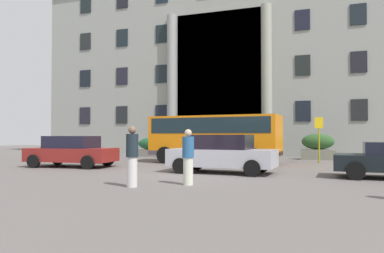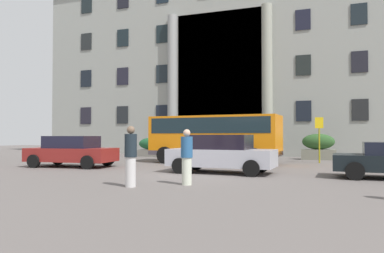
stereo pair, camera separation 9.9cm
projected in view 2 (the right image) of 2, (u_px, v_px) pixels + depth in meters
The scene contains 14 objects.
ground_plane at pixel (196, 175), 14.11m from camera, with size 80.00×64.00×0.12m, color #615A56.
office_building_facade at pixel (261, 67), 30.79m from camera, with size 36.02×9.63×14.65m.
orange_minibus at pixel (215, 135), 19.59m from camera, with size 7.08×2.98×2.55m.
bus_stop_sign at pixel (319, 135), 19.78m from camera, with size 0.44×0.08×2.51m.
hedge_planter_entrance_right at pixel (260, 149), 23.46m from camera, with size 2.17×0.76×1.29m.
hedge_planter_far_east at pixel (318, 147), 22.50m from camera, with size 2.03×0.99×1.61m.
hedge_planter_far_west at pixel (201, 147), 25.28m from camera, with size 1.60×0.72×1.42m.
hedge_planter_west at pixel (152, 147), 25.99m from camera, with size 2.16×0.96×1.36m.
parked_sedan_far at pixel (221, 154), 14.49m from camera, with size 4.33×2.17×1.53m.
white_taxi_kerbside at pixel (72, 151), 17.32m from camera, with size 4.25×2.30×1.48m.
scooter_by_planter at pixel (98, 155), 19.19m from camera, with size 1.97×0.55×0.89m.
motorcycle_near_kerb at pixel (213, 158), 17.01m from camera, with size 1.90×0.61×0.89m.
pedestrian_child_trailing at pixel (187, 157), 10.98m from camera, with size 0.36×0.36×1.69m.
pedestrian_man_red_shirt at pixel (131, 156), 10.54m from camera, with size 0.36×0.36×1.78m.
Camera 2 is at (4.52, -13.41, 1.50)m, focal length 33.78 mm.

